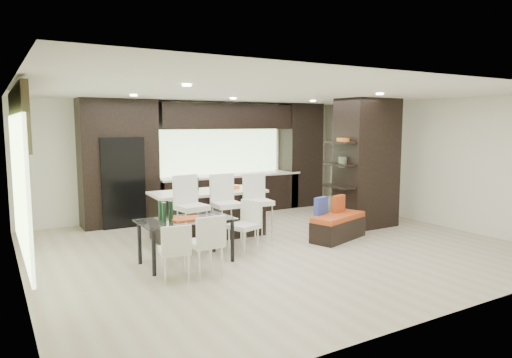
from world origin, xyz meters
TOP-DOWN VIEW (x-y plane):
  - ground at (0.00, 0.00)m, footprint 8.00×8.00m
  - back_wall at (0.00, 3.50)m, footprint 8.00×0.02m
  - left_wall at (-4.00, 0.00)m, footprint 0.02×7.00m
  - right_wall at (4.00, 0.00)m, footprint 0.02×7.00m
  - ceiling at (0.00, 0.00)m, footprint 8.00×7.00m
  - window_left at (-3.96, 0.20)m, footprint 0.04×3.20m
  - window_back at (0.60, 3.46)m, footprint 3.40×0.04m
  - stone_accent at (-3.93, 0.20)m, footprint 0.08×3.00m
  - ceiling_spots at (0.00, 0.25)m, footprint 4.00×3.00m
  - back_cabinetry at (0.50, 3.17)m, footprint 6.80×0.68m
  - refrigerator at (-1.90, 3.12)m, footprint 0.90×0.68m
  - partition_column at (2.60, 0.40)m, footprint 1.20×0.80m
  - kitchen_island at (-0.71, 1.22)m, footprint 2.19×1.00m
  - stool_left at (-1.37, 0.42)m, footprint 0.53×0.53m
  - stool_mid at (-0.71, 0.42)m, footprint 0.48×0.48m
  - stool_right at (-0.04, 0.43)m, footprint 0.48×0.48m
  - bench at (1.33, -0.22)m, footprint 1.33×0.84m
  - floor_vase at (2.09, 0.87)m, footprint 0.55×0.55m
  - dining_table at (-1.70, -0.13)m, footprint 1.47×0.85m
  - chair_near at (-1.70, -0.84)m, footprint 0.47×0.47m
  - chair_far at (-2.15, -0.82)m, footprint 0.48×0.48m
  - chair_end at (-0.68, -0.13)m, footprint 0.56×0.56m

SIDE VIEW (x-z plane):
  - ground at x=0.00m, z-range 0.00..0.00m
  - bench at x=1.33m, z-range 0.00..0.48m
  - dining_table at x=-1.70m, z-range 0.00..0.70m
  - chair_far at x=-2.15m, z-range 0.00..0.76m
  - chair_end at x=-0.68m, z-range 0.00..0.82m
  - chair_near at x=-1.70m, z-range 0.00..0.83m
  - kitchen_island at x=-0.71m, z-range 0.00..0.90m
  - stool_right at x=-0.04m, z-range 0.00..1.01m
  - stool_mid at x=-0.71m, z-range 0.00..1.04m
  - stool_left at x=-1.37m, z-range 0.00..1.05m
  - floor_vase at x=2.09m, z-range 0.00..1.26m
  - refrigerator at x=-1.90m, z-range 0.00..1.90m
  - back_wall at x=0.00m, z-range 0.00..2.70m
  - left_wall at x=-4.00m, z-range 0.00..2.70m
  - right_wall at x=4.00m, z-range 0.00..2.70m
  - window_left at x=-3.96m, z-range 0.40..2.30m
  - back_cabinetry at x=0.50m, z-range 0.00..2.70m
  - partition_column at x=2.60m, z-range 0.00..2.70m
  - window_back at x=0.60m, z-range 0.95..2.15m
  - stone_accent at x=-3.93m, z-range 1.85..2.65m
  - ceiling_spots at x=0.00m, z-range 2.67..2.69m
  - ceiling at x=0.00m, z-range 2.69..2.71m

